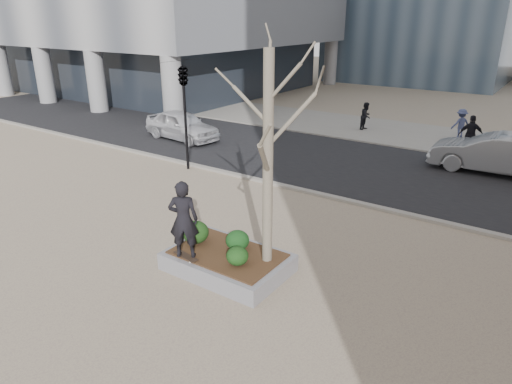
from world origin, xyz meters
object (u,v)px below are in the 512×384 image
Objects in this scene: planter at (228,262)px; skateboard at (186,257)px; skateboarder at (183,220)px; police_car at (182,125)px.

planter is 1.08m from skateboard.
planter is 1.66m from skateboarder.
skateboard reaches higher than planter.
skateboarder is 13.63m from police_car.
skateboarder is (-0.00, 0.00, 1.02)m from skateboard.
police_car is (-10.11, 9.11, 0.55)m from planter.
skateboarder is 0.45× the size of police_car.
planter is 13.62m from police_car.
police_car is at bearing 137.97° from planter.
skateboarder reaches higher than police_car.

